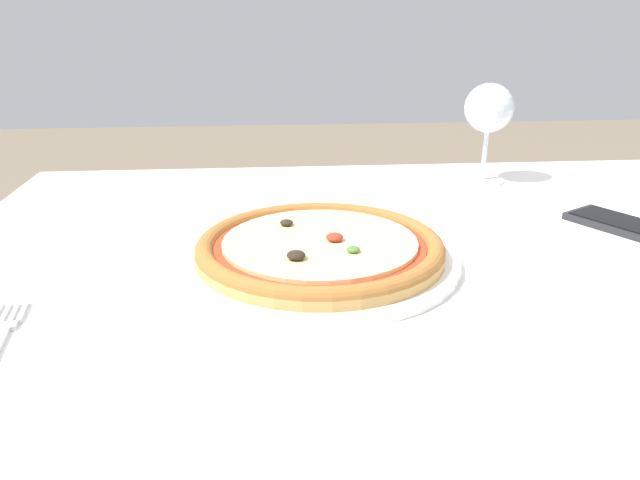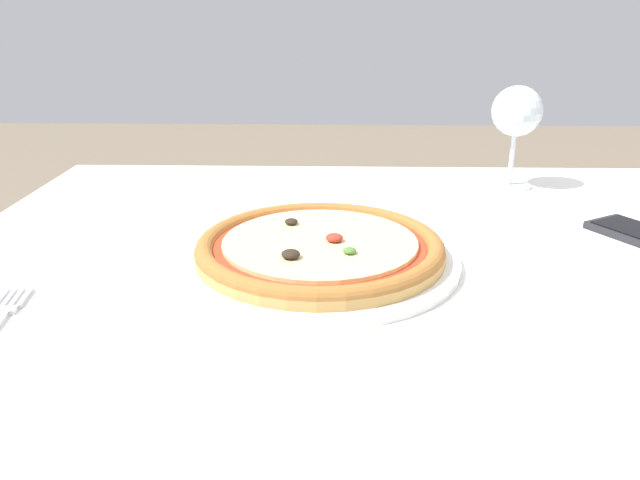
% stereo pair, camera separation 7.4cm
% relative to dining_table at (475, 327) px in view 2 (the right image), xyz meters
% --- Properties ---
extents(dining_table, '(1.36, 0.93, 0.76)m').
position_rel_dining_table_xyz_m(dining_table, '(0.00, 0.00, 0.00)').
color(dining_table, brown).
rests_on(dining_table, ground_plane).
extents(pizza_plate, '(0.33, 0.33, 0.04)m').
position_rel_dining_table_xyz_m(pizza_plate, '(-0.20, -0.01, 0.11)').
color(pizza_plate, white).
rests_on(pizza_plate, dining_table).
extents(wine_glass_far_left, '(0.08, 0.08, 0.17)m').
position_rel_dining_table_xyz_m(wine_glass_far_left, '(0.12, 0.33, 0.21)').
color(wine_glass_far_left, silver).
rests_on(wine_glass_far_left, dining_table).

